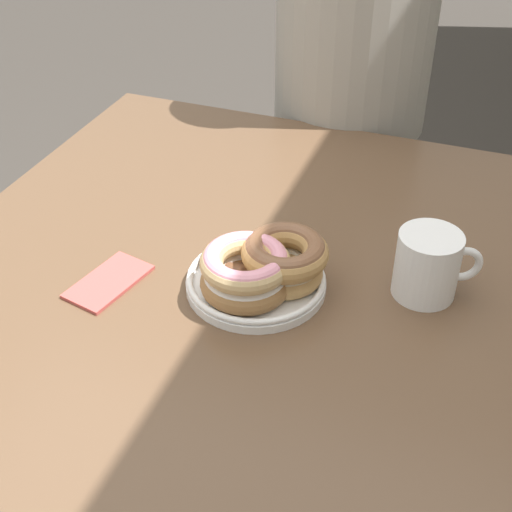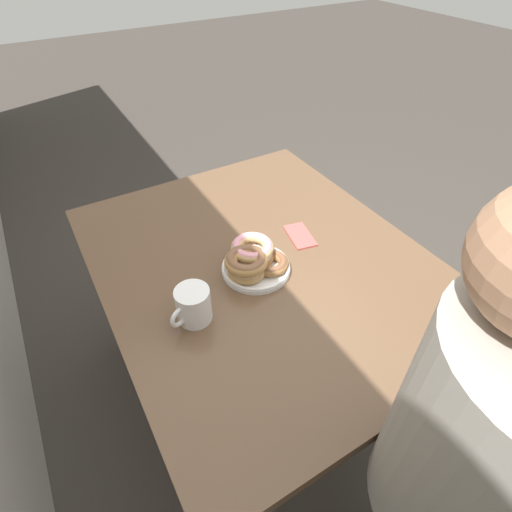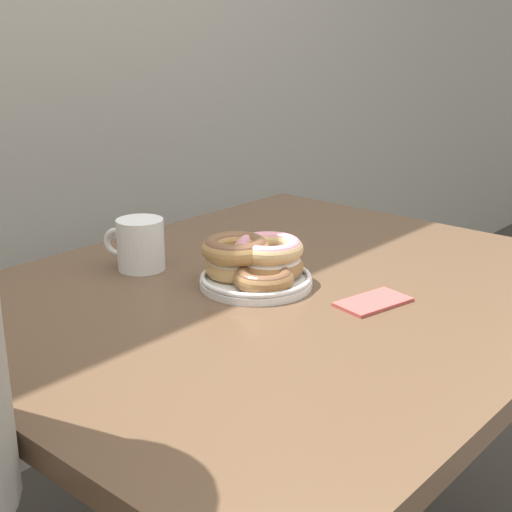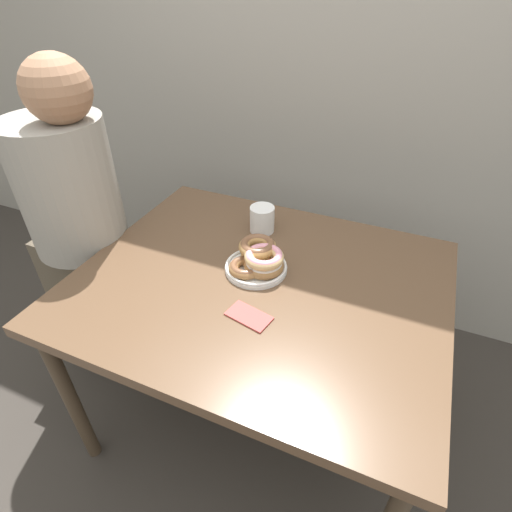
{
  "view_description": "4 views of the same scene",
  "coord_description": "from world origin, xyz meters",
  "px_view_note": "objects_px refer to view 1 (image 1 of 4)",
  "views": [
    {
      "loc": [
        0.77,
        0.55,
        1.45
      ],
      "look_at": [
        -0.03,
        0.26,
        0.83
      ],
      "focal_mm": 50.0,
      "sensor_mm": 36.0,
      "label": 1
    },
    {
      "loc": [
        -0.81,
        0.71,
        1.63
      ],
      "look_at": [
        -0.03,
        0.26,
        0.83
      ],
      "focal_mm": 28.0,
      "sensor_mm": 36.0,
      "label": 2
    },
    {
      "loc": [
        -0.99,
        -0.58,
        1.24
      ],
      "look_at": [
        -0.03,
        0.26,
        0.83
      ],
      "focal_mm": 50.0,
      "sensor_mm": 36.0,
      "label": 3
    },
    {
      "loc": [
        0.4,
        -0.74,
        1.63
      ],
      "look_at": [
        -0.03,
        0.26,
        0.83
      ],
      "focal_mm": 28.0,
      "sensor_mm": 36.0,
      "label": 4
    }
  ],
  "objects_px": {
    "coffee_mug": "(429,264)",
    "dining_table": "(223,328)",
    "donut_plate": "(259,268)",
    "napkin": "(109,282)",
    "person_figure": "(352,90)"
  },
  "relations": [
    {
      "from": "donut_plate",
      "to": "person_figure",
      "type": "bearing_deg",
      "value": -176.31
    },
    {
      "from": "person_figure",
      "to": "donut_plate",
      "type": "bearing_deg",
      "value": 3.69
    },
    {
      "from": "donut_plate",
      "to": "coffee_mug",
      "type": "height_order",
      "value": "coffee_mug"
    },
    {
      "from": "dining_table",
      "to": "person_figure",
      "type": "relative_size",
      "value": 0.86
    },
    {
      "from": "donut_plate",
      "to": "person_figure",
      "type": "relative_size",
      "value": 0.18
    },
    {
      "from": "dining_table",
      "to": "napkin",
      "type": "height_order",
      "value": "napkin"
    },
    {
      "from": "person_figure",
      "to": "napkin",
      "type": "relative_size",
      "value": 9.63
    },
    {
      "from": "coffee_mug",
      "to": "napkin",
      "type": "distance_m",
      "value": 0.49
    },
    {
      "from": "dining_table",
      "to": "coffee_mug",
      "type": "distance_m",
      "value": 0.33
    },
    {
      "from": "donut_plate",
      "to": "napkin",
      "type": "xyz_separation_m",
      "value": [
        0.06,
        -0.22,
        -0.04
      ]
    },
    {
      "from": "dining_table",
      "to": "person_figure",
      "type": "height_order",
      "value": "person_figure"
    },
    {
      "from": "dining_table",
      "to": "coffee_mug",
      "type": "xyz_separation_m",
      "value": [
        -0.11,
        0.29,
        0.12
      ]
    },
    {
      "from": "donut_plate",
      "to": "coffee_mug",
      "type": "bearing_deg",
      "value": 109.5
    },
    {
      "from": "coffee_mug",
      "to": "dining_table",
      "type": "bearing_deg",
      "value": -69.02
    },
    {
      "from": "person_figure",
      "to": "napkin",
      "type": "height_order",
      "value": "person_figure"
    }
  ]
}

